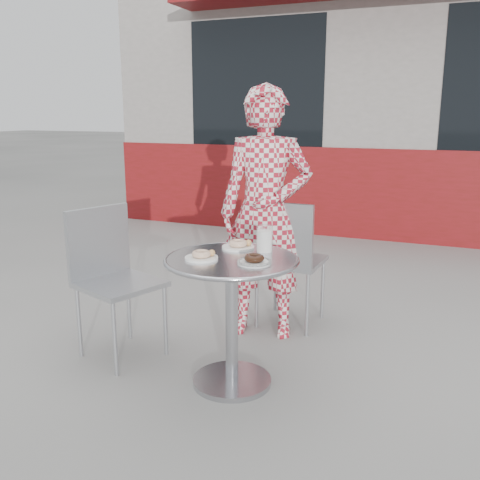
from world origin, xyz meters
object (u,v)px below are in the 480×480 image
at_px(plate_checker, 254,261).
at_px(milk_cup, 265,240).
at_px(seated_person, 265,213).
at_px(plate_near, 202,256).
at_px(bistro_table, 232,290).
at_px(plate_far, 239,245).
at_px(chair_far, 290,286).
at_px(chair_left, 120,312).

distance_m(plate_checker, milk_cup, 0.24).
xyz_separation_m(seated_person, plate_near, (-0.05, -0.78, -0.08)).
xyz_separation_m(bistro_table, plate_far, (-0.04, 0.19, 0.18)).
height_order(seated_person, plate_near, seated_person).
distance_m(plate_far, milk_cup, 0.16).
bearing_deg(milk_cup, chair_far, 96.07).
relative_size(plate_far, plate_checker, 1.03).
bearing_deg(bistro_table, seated_person, 96.33).
relative_size(bistro_table, plate_near, 4.17).
bearing_deg(plate_far, plate_checker, -53.22).
height_order(seated_person, milk_cup, seated_person).
height_order(chair_far, plate_far, chair_far).
xyz_separation_m(bistro_table, chair_left, (-0.73, 0.07, -0.25)).
height_order(plate_near, plate_checker, same).
relative_size(seated_person, plate_near, 9.48).
distance_m(chair_far, plate_near, 1.08).
bearing_deg(chair_left, seated_person, -25.69).
bearing_deg(bistro_table, chair_far, 88.04).
xyz_separation_m(chair_far, seated_person, (-0.11, -0.19, 0.51)).
bearing_deg(chair_left, chair_far, -22.55).
distance_m(seated_person, plate_checker, 0.79).
distance_m(bistro_table, seated_person, 0.76).
xyz_separation_m(seated_person, milk_cup, (0.19, -0.53, -0.03)).
bearing_deg(plate_near, chair_far, 80.85).
bearing_deg(chair_left, bistro_table, -75.64).
bearing_deg(chair_left, plate_checker, -78.00).
bearing_deg(plate_near, bistro_table, 30.08).
relative_size(bistro_table, chair_left, 0.80).
bearing_deg(chair_far, milk_cup, 98.17).
xyz_separation_m(chair_far, plate_near, (-0.16, -0.97, 0.44)).
distance_m(bistro_table, milk_cup, 0.31).
distance_m(chair_far, milk_cup, 0.87).
relative_size(bistro_table, chair_far, 0.81).
height_order(bistro_table, seated_person, seated_person).
height_order(chair_far, seated_person, seated_person).
xyz_separation_m(chair_left, plate_near, (0.60, -0.14, 0.43)).
distance_m(bistro_table, chair_left, 0.77).
bearing_deg(seated_person, plate_checker, -84.93).
relative_size(seated_person, plate_far, 9.09).
xyz_separation_m(bistro_table, seated_person, (-0.08, 0.71, 0.26)).
xyz_separation_m(chair_left, plate_checker, (0.86, -0.12, 0.43)).
distance_m(bistro_table, plate_far, 0.27).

